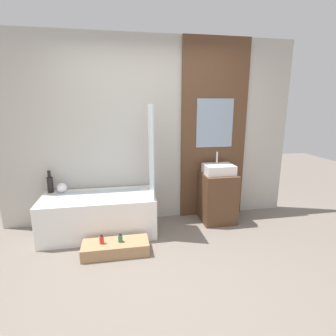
# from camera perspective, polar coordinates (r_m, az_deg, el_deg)

# --- Properties ---
(ground_plane) EXTENTS (12.00, 12.00, 0.00)m
(ground_plane) POSITION_cam_1_polar(r_m,az_deg,el_deg) (2.78, 0.98, -23.71)
(ground_plane) COLOR slate
(wall_tiled_back) EXTENTS (4.20, 0.06, 2.60)m
(wall_tiled_back) POSITION_cam_1_polar(r_m,az_deg,el_deg) (3.79, -3.71, 7.79)
(wall_tiled_back) COLOR #B7B2A8
(wall_tiled_back) RESTS_ON ground_plane
(wall_wood_accent) EXTENTS (0.99, 0.04, 2.60)m
(wall_wood_accent) POSITION_cam_1_polar(r_m,az_deg,el_deg) (3.96, 9.98, 7.96)
(wall_wood_accent) COLOR brown
(wall_wood_accent) RESTS_ON ground_plane
(bathtub) EXTENTS (1.45, 0.69, 0.53)m
(bathtub) POSITION_cam_1_polar(r_m,az_deg,el_deg) (3.65, -14.71, -9.73)
(bathtub) COLOR white
(bathtub) RESTS_ON ground_plane
(glass_shower_screen) EXTENTS (0.01, 0.51, 1.17)m
(glass_shower_screen) POSITION_cam_1_polar(r_m,az_deg,el_deg) (3.35, -3.68, 3.74)
(glass_shower_screen) COLOR silver
(glass_shower_screen) RESTS_ON bathtub
(wooden_step_bench) EXTENTS (0.76, 0.30, 0.14)m
(wooden_step_bench) POSITION_cam_1_polar(r_m,az_deg,el_deg) (3.22, -11.31, -16.67)
(wooden_step_bench) COLOR #A87F56
(wooden_step_bench) RESTS_ON ground_plane
(vanity_cabinet) EXTENTS (0.47, 0.47, 0.72)m
(vanity_cabinet) POSITION_cam_1_polar(r_m,az_deg,el_deg) (3.93, 10.70, -6.30)
(vanity_cabinet) COLOR brown
(vanity_cabinet) RESTS_ON ground_plane
(sink) EXTENTS (0.42, 0.33, 0.30)m
(sink) POSITION_cam_1_polar(r_m,az_deg,el_deg) (3.81, 10.98, -0.25)
(sink) COLOR white
(sink) RESTS_ON vanity_cabinet
(vase_tall_dark) EXTENTS (0.08, 0.08, 0.31)m
(vase_tall_dark) POSITION_cam_1_polar(r_m,az_deg,el_deg) (3.87, -24.27, -3.12)
(vase_tall_dark) COLOR black
(vase_tall_dark) RESTS_ON bathtub
(vase_round_light) EXTENTS (0.13, 0.13, 0.13)m
(vase_round_light) POSITION_cam_1_polar(r_m,az_deg,el_deg) (3.82, -22.10, -4.00)
(vase_round_light) COLOR white
(vase_round_light) RESTS_ON bathtub
(bottle_soap_primary) EXTENTS (0.05, 0.05, 0.11)m
(bottle_soap_primary) POSITION_cam_1_polar(r_m,az_deg,el_deg) (3.17, -14.24, -14.88)
(bottle_soap_primary) COLOR red
(bottle_soap_primary) RESTS_ON wooden_step_bench
(bottle_soap_secondary) EXTENTS (0.05, 0.05, 0.10)m
(bottle_soap_secondary) POSITION_cam_1_polar(r_m,az_deg,el_deg) (3.16, -10.35, -14.80)
(bottle_soap_secondary) COLOR #38704C
(bottle_soap_secondary) RESTS_ON wooden_step_bench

